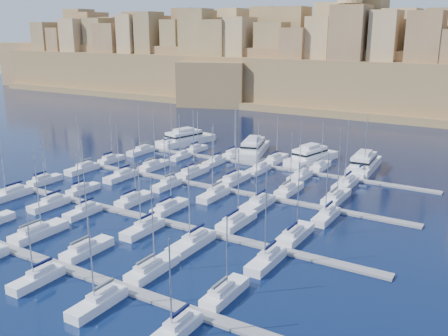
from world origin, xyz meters
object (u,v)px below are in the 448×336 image
Objects in this scene: motor_yacht_c at (311,156)px; motor_yacht_b at (254,148)px; motor_yacht_a at (185,138)px; sailboat_2 at (39,232)px; motor_yacht_d at (364,163)px; sailboat_4 at (152,269)px.

motor_yacht_b is at bearing 177.85° from motor_yacht_c.
motor_yacht_a is 1.10× the size of motor_yacht_c.
sailboat_2 reaches higher than motor_yacht_b.
sailboat_2 is 0.77× the size of motor_yacht_b.
sailboat_2 is 0.86× the size of motor_yacht_d.
sailboat_4 is 0.79× the size of motor_yacht_c.
motor_yacht_d is (14.11, -0.03, 0.00)m from motor_yacht_c.
motor_yacht_a is 1.02× the size of motor_yacht_b.
motor_yacht_a and motor_yacht_d have the same top height.
motor_yacht_b is at bearing 86.87° from sailboat_2.
motor_yacht_a is at bearing 179.07° from motor_yacht_d.
motor_yacht_b is (-21.24, 71.11, 0.98)m from sailboat_4.
sailboat_4 is at bearing -1.13° from sailboat_2.
sailboat_2 is 78.38m from motor_yacht_d.
sailboat_4 is 70.56m from motor_yacht_c.
sailboat_4 reaches higher than motor_yacht_d.
motor_yacht_a and motor_yacht_c have the same top height.
motor_yacht_a is 41.20m from motor_yacht_c.
motor_yacht_b and motor_yacht_c have the same top height.
motor_yacht_c is at bearing -2.15° from motor_yacht_b.
motor_yacht_b is at bearing 106.63° from sailboat_4.
motor_yacht_c is (41.19, -0.86, -0.00)m from motor_yacht_a.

